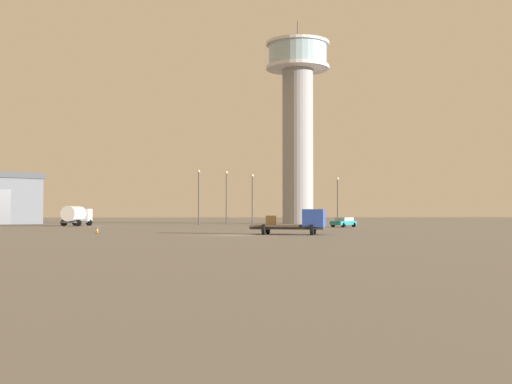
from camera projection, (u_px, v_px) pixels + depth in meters
ground_plane at (234, 235)px, 61.96m from camera, size 400.00×400.00×0.00m
control_tower at (298, 110)px, 122.80m from camera, size 11.68×11.68×37.53m
truck_fuel_tanker_white at (76, 215)px, 101.31m from camera, size 4.20×6.76×3.04m
truck_flatbed_blue at (299, 222)px, 63.00m from camera, size 7.42×4.49×2.40m
car_teal at (344, 222)px, 93.54m from camera, size 4.26×4.23×1.37m
light_post_west at (338, 196)px, 112.68m from camera, size 0.44×0.44×8.03m
light_post_east at (226, 193)px, 109.41m from camera, size 0.44×0.44×8.88m
light_post_north at (199, 192)px, 108.14m from camera, size 0.44×0.44×9.01m
light_post_centre at (252, 195)px, 105.44m from camera, size 0.44×0.44×8.18m
traffic_cone_near_left at (97, 230)px, 67.21m from camera, size 0.36×0.36×0.57m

